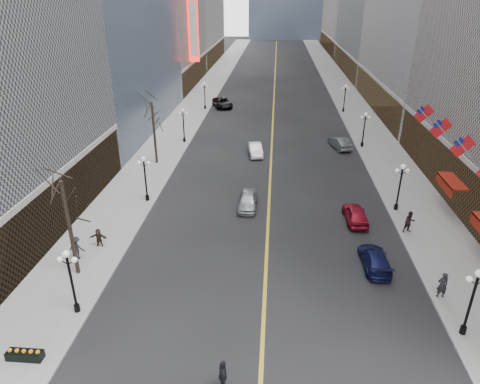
% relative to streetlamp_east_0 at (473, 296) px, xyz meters
% --- Properties ---
extents(sidewalk_east, '(6.00, 230.00, 0.15)m').
position_rel_streetlamp_east_0_xyz_m(sidewalk_east, '(2.20, 56.00, -2.83)').
color(sidewalk_east, gray).
rests_on(sidewalk_east, ground).
extents(sidewalk_west, '(6.00, 230.00, 0.15)m').
position_rel_streetlamp_east_0_xyz_m(sidewalk_west, '(-25.80, 56.00, -2.83)').
color(sidewalk_west, gray).
rests_on(sidewalk_west, ground).
extents(lane_line, '(0.25, 200.00, 0.02)m').
position_rel_streetlamp_east_0_xyz_m(lane_line, '(-11.80, 66.00, -2.89)').
color(lane_line, gold).
rests_on(lane_line, ground).
extents(streetlamp_east_0, '(1.26, 0.44, 4.52)m').
position_rel_streetlamp_east_0_xyz_m(streetlamp_east_0, '(0.00, 0.00, 0.00)').
color(streetlamp_east_0, black).
rests_on(streetlamp_east_0, sidewalk_east).
extents(streetlamp_east_1, '(1.26, 0.44, 4.52)m').
position_rel_streetlamp_east_0_xyz_m(streetlamp_east_1, '(0.00, 16.00, 0.00)').
color(streetlamp_east_1, black).
rests_on(streetlamp_east_1, sidewalk_east).
extents(streetlamp_east_2, '(1.26, 0.44, 4.52)m').
position_rel_streetlamp_east_0_xyz_m(streetlamp_east_2, '(0.00, 34.00, 0.00)').
color(streetlamp_east_2, black).
rests_on(streetlamp_east_2, sidewalk_east).
extents(streetlamp_east_3, '(1.26, 0.44, 4.52)m').
position_rel_streetlamp_east_0_xyz_m(streetlamp_east_3, '(0.00, 52.00, 0.00)').
color(streetlamp_east_3, black).
rests_on(streetlamp_east_3, sidewalk_east).
extents(streetlamp_west_0, '(1.26, 0.44, 4.52)m').
position_rel_streetlamp_east_0_xyz_m(streetlamp_west_0, '(-23.60, 0.00, 0.00)').
color(streetlamp_west_0, black).
rests_on(streetlamp_west_0, sidewalk_west).
extents(streetlamp_west_1, '(1.26, 0.44, 4.52)m').
position_rel_streetlamp_east_0_xyz_m(streetlamp_west_1, '(-23.60, 16.00, 0.00)').
color(streetlamp_west_1, black).
rests_on(streetlamp_west_1, sidewalk_west).
extents(streetlamp_west_2, '(1.26, 0.44, 4.52)m').
position_rel_streetlamp_east_0_xyz_m(streetlamp_west_2, '(-23.60, 34.00, 0.00)').
color(streetlamp_west_2, black).
rests_on(streetlamp_west_2, sidewalk_west).
extents(streetlamp_west_3, '(1.26, 0.44, 4.52)m').
position_rel_streetlamp_east_0_xyz_m(streetlamp_west_3, '(-23.60, 52.00, 0.00)').
color(streetlamp_west_3, black).
rests_on(streetlamp_west_3, sidewalk_west).
extents(flag_3, '(2.87, 0.12, 2.87)m').
position_rel_streetlamp_east_0_xyz_m(flag_3, '(3.51, 13.00, 4.39)').
color(flag_3, '#B2B2B7').
rests_on(flag_3, ground).
extents(flag_4, '(2.87, 0.12, 2.87)m').
position_rel_streetlamp_east_0_xyz_m(flag_4, '(3.51, 18.00, 4.39)').
color(flag_4, '#B2B2B7').
rests_on(flag_4, ground).
extents(flag_5, '(2.87, 0.12, 2.87)m').
position_rel_streetlamp_east_0_xyz_m(flag_5, '(3.51, 23.00, 4.39)').
color(flag_5, '#B2B2B7').
rests_on(flag_5, ground).
extents(awning_c, '(1.40, 4.00, 0.93)m').
position_rel_streetlamp_east_0_xyz_m(awning_c, '(4.30, 16.00, 0.18)').
color(awning_c, maroon).
rests_on(awning_c, ground).
extents(theatre_marquee, '(2.00, 0.55, 12.00)m').
position_rel_streetlamp_east_0_xyz_m(theatre_marquee, '(-27.68, 66.00, 9.10)').
color(theatre_marquee, red).
rests_on(theatre_marquee, ground).
extents(tree_west_near, '(3.60, 3.60, 7.92)m').
position_rel_streetlamp_east_0_xyz_m(tree_west_near, '(-25.30, 4.00, 3.34)').
color(tree_west_near, '#2D231C').
rests_on(tree_west_near, sidewalk_west).
extents(tree_west_far, '(3.60, 3.60, 7.92)m').
position_rel_streetlamp_east_0_xyz_m(tree_west_far, '(-25.30, 26.00, 3.34)').
color(tree_west_far, '#2D231C').
rests_on(tree_west_far, sidewalk_west).
extents(planter_west, '(2.00, 0.60, 0.67)m').
position_rel_streetlamp_east_0_xyz_m(planter_west, '(-24.80, -4.00, -2.45)').
color(planter_west, black).
rests_on(planter_west, sidewalk_west).
extents(car_nb_near, '(1.78, 4.34, 1.48)m').
position_rel_streetlamp_east_0_xyz_m(car_nb_near, '(-13.80, 15.54, -2.16)').
color(car_nb_near, '#A0A4A8').
rests_on(car_nb_near, ground).
extents(car_nb_mid, '(2.21, 4.54, 1.43)m').
position_rel_streetlamp_east_0_xyz_m(car_nb_mid, '(-13.80, 29.95, -2.18)').
color(car_nb_mid, white).
rests_on(car_nb_mid, ground).
extents(car_nb_far, '(4.55, 6.39, 1.62)m').
position_rel_streetlamp_east_0_xyz_m(car_nb_far, '(-20.80, 53.92, -2.09)').
color(car_nb_far, black).
rests_on(car_nb_far, ground).
extents(car_sb_near, '(1.92, 4.58, 1.32)m').
position_rel_streetlamp_east_0_xyz_m(car_sb_near, '(-3.81, 6.71, -2.24)').
color(car_sb_near, '#111541').
rests_on(car_sb_near, ground).
extents(car_sb_mid, '(1.94, 4.44, 1.49)m').
position_rel_streetlamp_east_0_xyz_m(car_sb_mid, '(-4.14, 13.61, -2.16)').
color(car_sb_mid, maroon).
rests_on(car_sb_mid, ground).
extents(car_sb_far, '(2.81, 4.77, 1.49)m').
position_rel_streetlamp_east_0_xyz_m(car_sb_far, '(-2.98, 33.36, -2.16)').
color(car_sb_far, '#52595A').
rests_on(car_sb_far, ground).
extents(ped_ne_corner, '(0.72, 0.55, 1.91)m').
position_rel_streetlamp_east_0_xyz_m(ped_ne_corner, '(-0.20, 3.35, -1.80)').
color(ped_ne_corner, black).
rests_on(ped_ne_corner, sidewalk_east).
extents(ped_east_walk, '(1.04, 0.76, 1.91)m').
position_rel_streetlamp_east_0_xyz_m(ped_east_walk, '(0.00, 11.85, -1.80)').
color(ped_east_walk, black).
rests_on(ped_east_walk, sidewalk_east).
extents(ped_west_walk, '(1.23, 0.57, 1.85)m').
position_rel_streetlamp_east_0_xyz_m(ped_west_walk, '(-26.08, 5.77, -1.83)').
color(ped_west_walk, black).
rests_on(ped_west_walk, sidewalk_west).
extents(ped_west_far, '(1.42, 0.41, 1.53)m').
position_rel_streetlamp_east_0_xyz_m(ped_west_far, '(-25.10, 7.60, -1.99)').
color(ped_west_far, '#2E2519').
rests_on(ped_west_far, sidewalk_west).
extents(ped_crossing_a, '(0.80, 1.23, 1.94)m').
position_rel_streetlamp_east_0_xyz_m(ped_crossing_a, '(-13.69, -5.00, -1.93)').
color(ped_crossing_a, black).
rests_on(ped_crossing_a, ground).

